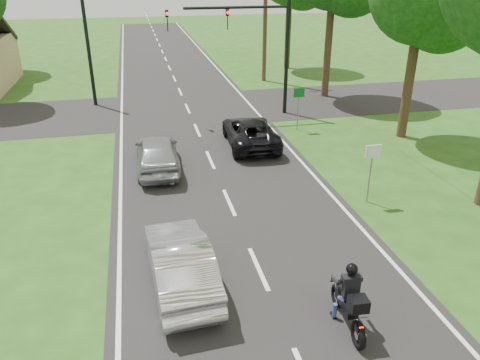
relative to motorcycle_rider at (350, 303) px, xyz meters
name	(u,v)px	position (x,y,z in m)	size (l,w,h in m)	color
ground	(258,269)	(-1.41, 2.61, -0.66)	(140.00, 140.00, 0.00)	#224714
road	(203,144)	(-1.41, 12.61, -0.66)	(8.00, 100.00, 0.01)	black
cross_road	(188,109)	(-1.41, 18.61, -0.66)	(60.00, 7.00, 0.01)	black
motorcycle_rider	(350,303)	(0.00, 0.00, 0.00)	(0.55, 1.95, 1.68)	black
dark_suv	(250,132)	(0.68, 12.00, -0.02)	(2.10, 4.56, 1.27)	black
silver_sedan	(180,262)	(-3.52, 2.39, 0.03)	(1.45, 4.16, 1.37)	#BDBCC1
silver_suv	(157,153)	(-3.61, 10.11, 0.06)	(1.68, 4.17, 1.42)	#A2A6AA
traffic_signal	(253,37)	(1.93, 16.60, 3.47)	(6.38, 0.44, 6.00)	black
signal_pole_far	(89,53)	(-6.61, 20.61, 2.34)	(0.20, 0.20, 6.00)	black
utility_pole_far	(265,5)	(4.79, 24.61, 4.42)	(1.60, 0.28, 10.00)	brown
sign_white	(372,160)	(3.29, 5.59, 0.93)	(0.55, 0.07, 2.12)	slate
sign_green	(299,99)	(3.49, 13.59, 0.93)	(0.55, 0.07, 2.12)	slate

